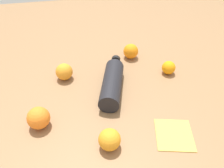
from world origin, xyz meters
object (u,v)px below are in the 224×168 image
(orange_2, at_px, (39,118))
(orange_3, at_px, (64,72))
(orange_0, at_px, (169,68))
(folded_napkin, at_px, (174,134))
(water_bottle, at_px, (113,80))
(orange_1, at_px, (110,140))
(orange_4, at_px, (131,51))

(orange_2, height_order, orange_3, orange_2)
(orange_3, bearing_deg, orange_2, 68.78)
(orange_0, xyz_separation_m, folded_napkin, (0.12, 0.33, -0.03))
(orange_2, bearing_deg, orange_3, -111.22)
(orange_2, relative_size, orange_3, 1.06)
(orange_3, bearing_deg, water_bottle, 151.15)
(orange_1, distance_m, folded_napkin, 0.22)
(water_bottle, relative_size, orange_2, 4.02)
(water_bottle, distance_m, orange_1, 0.29)
(orange_1, bearing_deg, orange_3, -72.87)
(orange_0, distance_m, folded_napkin, 0.35)
(orange_0, height_order, orange_1, orange_1)
(water_bottle, xyz_separation_m, orange_4, (-0.14, -0.21, -0.00))
(orange_0, xyz_separation_m, orange_1, (0.34, 0.33, 0.01))
(orange_1, distance_m, orange_2, 0.26)
(folded_napkin, bearing_deg, water_bottle, -62.32)
(orange_0, relative_size, orange_1, 0.85)
(orange_2, bearing_deg, orange_0, -160.65)
(orange_1, height_order, orange_4, orange_4)
(orange_2, xyz_separation_m, folded_napkin, (-0.44, 0.14, -0.04))
(orange_2, distance_m, orange_4, 0.56)
(orange_3, bearing_deg, folded_napkin, 131.12)
(orange_2, bearing_deg, orange_4, -140.05)
(orange_0, distance_m, orange_1, 0.48)
(orange_3, height_order, orange_4, same)
(water_bottle, height_order, orange_2, same)
(water_bottle, relative_size, folded_napkin, 2.37)
(orange_1, height_order, orange_3, orange_3)
(orange_0, height_order, orange_2, orange_2)
(water_bottle, height_order, folded_napkin, water_bottle)
(orange_3, bearing_deg, orange_1, 107.13)
(orange_0, bearing_deg, orange_1, 44.33)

